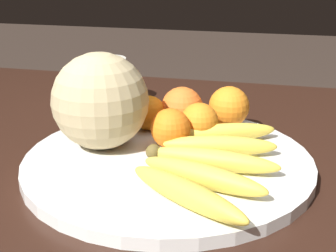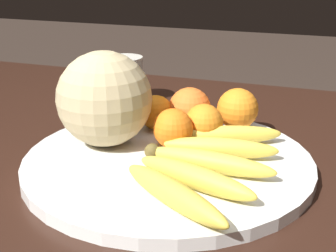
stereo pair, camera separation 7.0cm
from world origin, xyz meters
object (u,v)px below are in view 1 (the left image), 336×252
(orange_front_right, at_px, (229,107))
(orange_mid_center, at_px, (149,113))
(melon, at_px, (100,101))
(orange_back_left, at_px, (171,128))
(ceramic_mug, at_px, (107,81))
(kitchen_table, at_px, (178,202))
(orange_back_right, at_px, (199,122))
(orange_front_left, at_px, (182,108))
(fruit_bowl, at_px, (168,161))
(banana_bunch, at_px, (208,161))
(produce_tag, at_px, (223,139))

(orange_front_right, xyz_separation_m, orange_mid_center, (-0.13, -0.05, -0.01))
(melon, relative_size, orange_back_left, 2.38)
(orange_back_left, bearing_deg, ceramic_mug, 129.10)
(kitchen_table, relative_size, melon, 10.67)
(orange_front_right, bearing_deg, orange_back_right, -117.41)
(orange_front_left, bearing_deg, fruit_bowl, -87.49)
(melon, distance_m, orange_front_right, 0.24)
(orange_back_left, bearing_deg, banana_bunch, -45.46)
(kitchen_table, bearing_deg, orange_front_left, 98.19)
(orange_back_right, bearing_deg, produce_tag, 10.67)
(orange_front_left, bearing_deg, banana_bunch, -66.01)
(orange_front_right, bearing_deg, kitchen_table, -122.43)
(kitchen_table, height_order, orange_mid_center, orange_mid_center)
(orange_mid_center, xyz_separation_m, ceramic_mug, (-0.14, 0.18, 0.00))
(kitchen_table, distance_m, banana_bunch, 0.16)
(banana_bunch, height_order, produce_tag, banana_bunch)
(kitchen_table, height_order, produce_tag, produce_tag)
(orange_front_left, xyz_separation_m, orange_front_right, (0.08, 0.03, -0.00))
(banana_bunch, xyz_separation_m, orange_front_right, (0.01, 0.19, 0.02))
(kitchen_table, relative_size, ceramic_mug, 14.09)
(kitchen_table, distance_m, fruit_bowl, 0.11)
(fruit_bowl, xyz_separation_m, produce_tag, (0.07, 0.09, 0.01))
(orange_mid_center, height_order, ceramic_mug, ceramic_mug)
(orange_front_left, distance_m, orange_front_right, 0.08)
(orange_mid_center, xyz_separation_m, orange_back_left, (0.06, -0.07, 0.00))
(fruit_bowl, relative_size, orange_front_left, 5.98)
(produce_tag, height_order, ceramic_mug, ceramic_mug)
(melon, xyz_separation_m, orange_back_right, (0.15, 0.07, -0.05))
(melon, xyz_separation_m, orange_front_left, (0.11, 0.11, -0.04))
(orange_front_left, height_order, orange_back_left, orange_front_left)
(fruit_bowl, xyz_separation_m, banana_bunch, (0.07, -0.04, 0.02))
(melon, distance_m, banana_bunch, 0.20)
(orange_mid_center, distance_m, orange_back_left, 0.09)
(orange_front_left, xyz_separation_m, orange_back_right, (0.04, -0.05, -0.01))
(orange_front_left, bearing_deg, orange_front_right, 19.89)
(orange_back_left, relative_size, produce_tag, 0.84)
(melon, distance_m, orange_back_right, 0.17)
(orange_mid_center, bearing_deg, orange_front_right, 20.55)
(orange_back_left, relative_size, ceramic_mug, 0.55)
(kitchen_table, xyz_separation_m, banana_bunch, (0.06, -0.09, 0.13))
(orange_mid_center, bearing_deg, orange_back_right, -15.49)
(kitchen_table, height_order, fruit_bowl, fruit_bowl)
(melon, bearing_deg, kitchen_table, 16.62)
(ceramic_mug, bearing_deg, melon, -71.11)
(orange_back_right, relative_size, produce_tag, 0.82)
(fruit_bowl, relative_size, orange_front_right, 6.10)
(orange_mid_center, relative_size, ceramic_mug, 0.52)
(banana_bunch, relative_size, ceramic_mug, 2.84)
(orange_back_right, distance_m, ceramic_mug, 0.31)
(orange_front_left, bearing_deg, produce_tag, -27.14)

